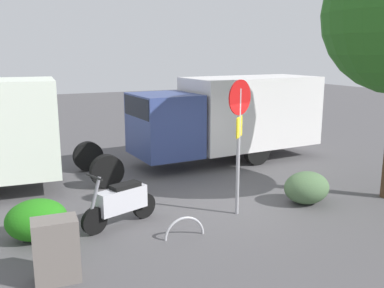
# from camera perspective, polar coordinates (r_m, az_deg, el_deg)

# --- Properties ---
(ground_plane) EXTENTS (60.00, 60.00, 0.00)m
(ground_plane) POSITION_cam_1_polar(r_m,az_deg,el_deg) (10.53, 5.18, -7.69)
(ground_plane) COLOR #4E4C4E
(box_truck_near) EXTENTS (8.20, 2.65, 2.77)m
(box_truck_near) POSITION_cam_1_polar(r_m,az_deg,el_deg) (14.13, 4.61, 3.95)
(box_truck_near) COLOR black
(box_truck_near) RESTS_ON ground
(motorcycle) EXTENTS (1.74, 0.80, 1.20)m
(motorcycle) POSITION_cam_1_polar(r_m,az_deg,el_deg) (9.08, -9.44, -7.64)
(motorcycle) COLOR black
(motorcycle) RESTS_ON ground
(stop_sign) EXTENTS (0.71, 0.33, 3.01)m
(stop_sign) POSITION_cam_1_polar(r_m,az_deg,el_deg) (9.25, 6.33, 2.37)
(stop_sign) COLOR #9E9EA3
(stop_sign) RESTS_ON ground
(utility_cabinet) EXTENTS (0.72, 0.51, 1.04)m
(utility_cabinet) POSITION_cam_1_polar(r_m,az_deg,el_deg) (7.23, -17.77, -13.41)
(utility_cabinet) COLOR slate
(utility_cabinet) RESTS_ON ground
(bike_rack_hoop) EXTENTS (0.85, 0.07, 0.85)m
(bike_rack_hoop) POSITION_cam_1_polar(r_m,az_deg,el_deg) (8.60, -1.01, -12.35)
(bike_rack_hoop) COLOR #B7B7BC
(bike_rack_hoop) RESTS_ON ground
(shrub_near_sign) EXTENTS (1.14, 0.93, 0.78)m
(shrub_near_sign) POSITION_cam_1_polar(r_m,az_deg,el_deg) (10.64, 15.13, -5.67)
(shrub_near_sign) COLOR #4A6943
(shrub_near_sign) RESTS_ON ground
(shrub_mid_verge) EXTENTS (1.17, 0.96, 0.80)m
(shrub_mid_verge) POSITION_cam_1_polar(r_m,az_deg,el_deg) (8.89, -20.12, -9.52)
(shrub_mid_verge) COLOR #227716
(shrub_mid_verge) RESTS_ON ground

